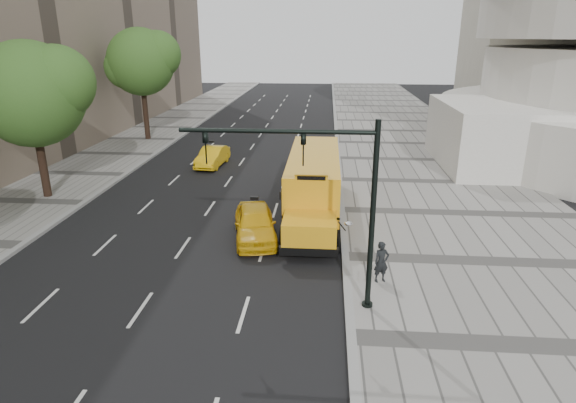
# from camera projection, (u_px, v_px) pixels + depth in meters

# --- Properties ---
(ground) EXTENTS (140.00, 140.00, 0.00)m
(ground) POSITION_uv_depth(u_px,v_px,m) (228.00, 209.00, 25.51)
(ground) COLOR black
(ground) RESTS_ON ground
(sidewalk_museum) EXTENTS (12.00, 140.00, 0.15)m
(sidewalk_museum) POSITION_uv_depth(u_px,v_px,m) (460.00, 214.00, 24.58)
(sidewalk_museum) COLOR gray
(sidewalk_museum) RESTS_ON ground
(sidewalk_far) EXTENTS (6.00, 140.00, 0.15)m
(sidewalk_far) POSITION_uv_depth(u_px,v_px,m) (30.00, 202.00, 26.33)
(sidewalk_far) COLOR gray
(sidewalk_far) RESTS_ON ground
(curb_museum) EXTENTS (0.30, 140.00, 0.15)m
(curb_museum) POSITION_uv_depth(u_px,v_px,m) (342.00, 211.00, 25.03)
(curb_museum) COLOR gray
(curb_museum) RESTS_ON ground
(curb_far) EXTENTS (0.30, 140.00, 0.15)m
(curb_far) POSITION_uv_depth(u_px,v_px,m) (83.00, 204.00, 26.10)
(curb_far) COLOR gray
(curb_far) RESTS_ON ground
(tree_b) EXTENTS (6.26, 5.56, 8.56)m
(tree_b) POSITION_uv_depth(u_px,v_px,m) (32.00, 93.00, 25.26)
(tree_b) COLOR black
(tree_b) RESTS_ON ground
(tree_c) EXTENTS (6.22, 5.53, 9.38)m
(tree_c) POSITION_uv_depth(u_px,v_px,m) (142.00, 61.00, 39.98)
(tree_c) COLOR black
(tree_c) RESTS_ON ground
(school_bus) EXTENTS (2.96, 11.56, 3.19)m
(school_bus) POSITION_uv_depth(u_px,v_px,m) (314.00, 179.00, 24.55)
(school_bus) COLOR orange
(school_bus) RESTS_ON ground
(taxi_near) EXTENTS (2.63, 4.70, 1.51)m
(taxi_near) POSITION_uv_depth(u_px,v_px,m) (255.00, 223.00, 21.52)
(taxi_near) COLOR yellow
(taxi_near) RESTS_ON ground
(taxi_far) EXTENTS (1.78, 4.19, 1.35)m
(taxi_far) POSITION_uv_depth(u_px,v_px,m) (212.00, 157.00, 33.67)
(taxi_far) COLOR yellow
(taxi_far) RESTS_ON ground
(pedestrian) EXTENTS (0.66, 0.54, 1.56)m
(pedestrian) POSITION_uv_depth(u_px,v_px,m) (381.00, 262.00, 17.48)
(pedestrian) COLOR black
(pedestrian) RESTS_ON sidewalk_museum
(traffic_signal) EXTENTS (6.18, 0.36, 6.40)m
(traffic_signal) POSITION_uv_depth(u_px,v_px,m) (328.00, 193.00, 14.95)
(traffic_signal) COLOR black
(traffic_signal) RESTS_ON ground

